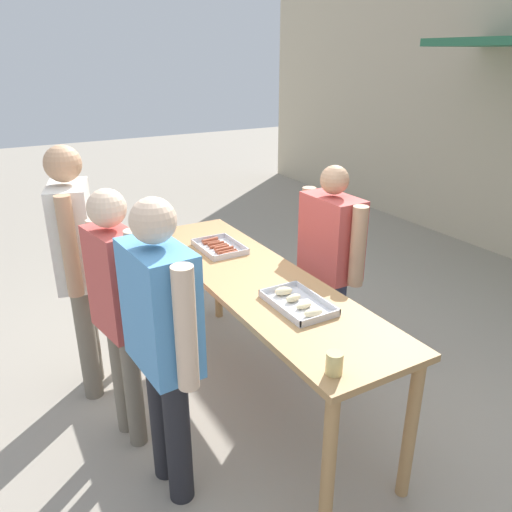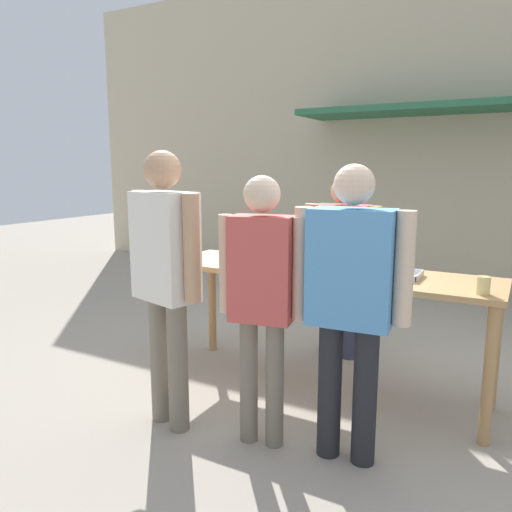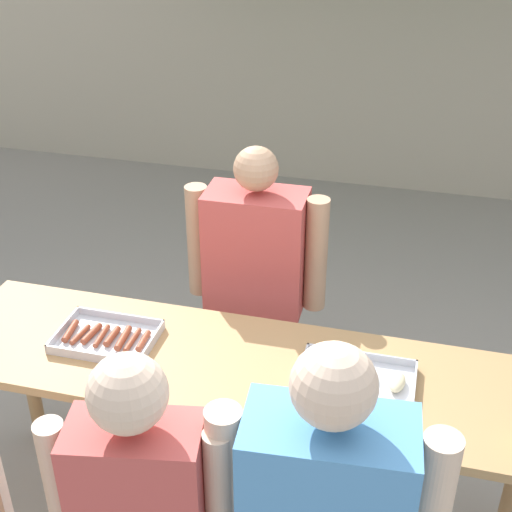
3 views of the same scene
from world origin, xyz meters
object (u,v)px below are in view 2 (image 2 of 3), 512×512
object	(u,v)px
person_customer_with_cup	(350,291)
beer_cup	(483,285)
person_customer_holding_hotdog	(166,267)
person_server_behind_table	(341,255)
condiment_jar_ketchup	(192,258)
food_tray_buns	(387,273)
person_customer_waiting_in_line	(262,287)
condiment_jar_mustard	(184,257)
food_tray_sausages	(256,260)

from	to	relation	value
person_customer_with_cup	beer_cup	bearing A→B (deg)	-140.50
person_customer_holding_hotdog	person_customer_with_cup	bearing A→B (deg)	-155.81
person_server_behind_table	condiment_jar_ketchup	bearing A→B (deg)	-135.50
person_server_behind_table	person_customer_holding_hotdog	xyz separation A→B (m)	(-0.56, -1.69, 0.14)
person_server_behind_table	person_customer_with_cup	world-z (taller)	person_customer_with_cup
beer_cup	person_server_behind_table	bearing A→B (deg)	143.02
person_customer_holding_hotdog	person_customer_with_cup	distance (m)	1.16
food_tray_buns	beer_cup	world-z (taller)	beer_cup
food_tray_buns	beer_cup	distance (m)	0.67
beer_cup	person_customer_waiting_in_line	size ratio (longest dim) A/B	0.07
condiment_jar_ketchup	person_customer_holding_hotdog	bearing A→B (deg)	-64.90
beer_cup	condiment_jar_mustard	bearing A→B (deg)	-179.76
food_tray_sausages	beer_cup	bearing A→B (deg)	-7.81
person_customer_holding_hotdog	condiment_jar_ketchup	bearing A→B (deg)	-49.82
food_tray_sausages	food_tray_buns	world-z (taller)	food_tray_buns
food_tray_buns	condiment_jar_mustard	size ratio (longest dim) A/B	6.07
food_tray_sausages	condiment_jar_ketchup	size ratio (longest dim) A/B	5.58
person_customer_with_cup	person_customer_holding_hotdog	bearing A→B (deg)	4.78
food_tray_sausages	beer_cup	distance (m)	1.69
food_tray_buns	person_customer_holding_hotdog	world-z (taller)	person_customer_holding_hotdog
beer_cup	condiment_jar_ketchup	bearing A→B (deg)	-179.54
person_server_behind_table	person_customer_with_cup	xyz separation A→B (m)	(0.58, -1.50, 0.08)
food_tray_sausages	person_server_behind_table	world-z (taller)	person_server_behind_table
food_tray_buns	person_customer_holding_hotdog	bearing A→B (deg)	-138.24
person_server_behind_table	person_customer_with_cup	size ratio (longest dim) A/B	0.93
condiment_jar_mustard	person_server_behind_table	xyz separation A→B (m)	(1.00, 0.92, -0.04)
beer_cup	person_customer_holding_hotdog	bearing A→B (deg)	-156.11
food_tray_buns	person_server_behind_table	world-z (taller)	person_server_behind_table
person_customer_holding_hotdog	person_customer_with_cup	world-z (taller)	person_customer_holding_hotdog
condiment_jar_mustard	person_customer_with_cup	distance (m)	1.69
person_customer_waiting_in_line	beer_cup	bearing A→B (deg)	-158.98
condiment_jar_ketchup	person_customer_with_cup	bearing A→B (deg)	-21.19
person_customer_waiting_in_line	person_customer_with_cup	bearing A→B (deg)	179.62
person_server_behind_table	condiment_jar_mustard	bearing A→B (deg)	-138.35
food_tray_sausages	person_server_behind_table	distance (m)	0.82
person_server_behind_table	food_tray_sausages	bearing A→B (deg)	-125.41
person_server_behind_table	person_customer_waiting_in_line	xyz separation A→B (m)	(0.07, -1.59, 0.06)
food_tray_sausages	beer_cup	world-z (taller)	beer_cup
food_tray_sausages	condiment_jar_ketchup	distance (m)	0.51
condiment_jar_mustard	person_customer_waiting_in_line	bearing A→B (deg)	-32.09
condiment_jar_mustard	person_customer_waiting_in_line	distance (m)	1.27
food_tray_buns	condiment_jar_mustard	xyz separation A→B (m)	(-1.58, -0.24, 0.02)
food_tray_sausages	person_customer_with_cup	distance (m)	1.34
condiment_jar_mustard	beer_cup	size ratio (longest dim) A/B	0.67
condiment_jar_ketchup	person_customer_waiting_in_line	xyz separation A→B (m)	(0.99, -0.67, 0.02)
person_customer_with_cup	person_customer_waiting_in_line	size ratio (longest dim) A/B	1.04
food_tray_buns	person_customer_with_cup	bearing A→B (deg)	-89.26
condiment_jar_ketchup	food_tray_sausages	bearing A→B (deg)	28.83
person_customer_holding_hotdog	person_server_behind_table	bearing A→B (deg)	-93.22
food_tray_sausages	condiment_jar_ketchup	world-z (taller)	condiment_jar_ketchup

